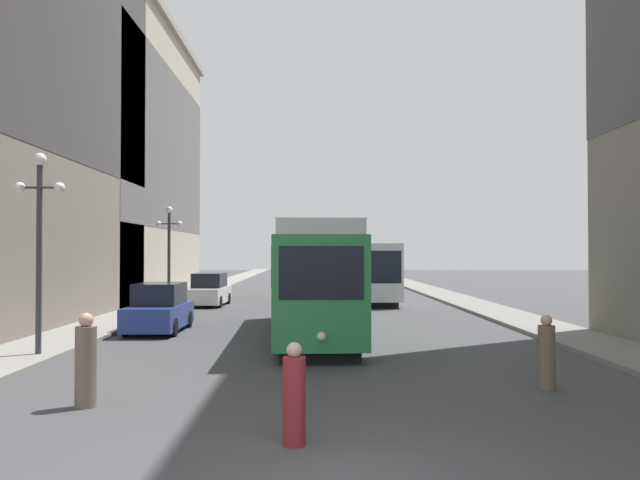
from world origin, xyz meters
The scene contains 12 objects.
sidewalk_left centered at (-8.63, 40.00, 0.07)m, with size 2.51×120.00×0.15m, color gray.
sidewalk_right centered at (8.63, 40.00, 0.07)m, with size 2.51×120.00×0.15m, color gray.
streetcar centered at (-0.30, 14.93, 2.10)m, with size 2.99×13.01×3.89m.
transit_bus centered at (3.12, 31.76, 1.95)m, with size 2.72×12.84×3.45m.
parked_car_left_near centered at (-6.08, 16.10, 0.84)m, with size 1.89×4.46×1.82m.
parked_car_left_mid centered at (-6.08, 27.86, 0.84)m, with size 2.04×4.34×1.82m.
pedestrian_crossing_near centered at (-4.72, 4.33, 0.84)m, with size 0.40×0.40×1.81m.
pedestrian_crossing_far centered at (4.74, 5.79, 0.75)m, with size 0.36×0.36×1.62m.
pedestrian_on_sidewalk centered at (-0.64, 1.83, 0.74)m, with size 0.36×0.36×1.59m.
lamp_post_left_near centered at (-7.98, 9.91, 3.83)m, with size 1.41×0.36×5.61m.
lamp_post_left_far centered at (-7.98, 26.29, 3.64)m, with size 1.41×0.36×5.29m.
building_left_midblock centered at (-14.89, 35.23, 9.55)m, with size 10.61×23.30×18.58m.
Camera 1 is at (-0.37, -8.14, 2.97)m, focal length 36.11 mm.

